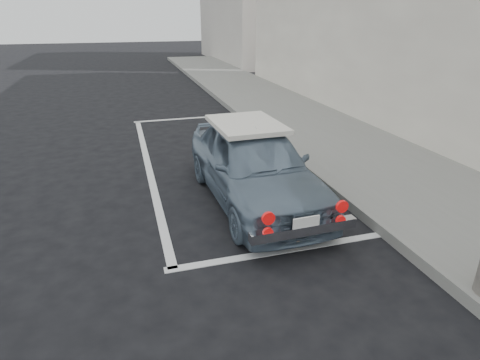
# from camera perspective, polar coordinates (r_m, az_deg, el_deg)

# --- Properties ---
(ground) EXTENTS (80.00, 80.00, 0.00)m
(ground) POSITION_cam_1_polar(r_m,az_deg,el_deg) (5.30, -0.49, -8.02)
(ground) COLOR black
(ground) RESTS_ON ground
(sidewalk) EXTENTS (2.80, 40.00, 0.15)m
(sidewalk) POSITION_cam_1_polar(r_m,az_deg,el_deg) (8.21, 17.43, 2.92)
(sidewalk) COLOR slate
(sidewalk) RESTS_ON ground
(pline_rear) EXTENTS (3.00, 0.12, 0.01)m
(pline_rear) POSITION_cam_1_polar(r_m,az_deg,el_deg) (5.04, 6.67, -9.88)
(pline_rear) COLOR silver
(pline_rear) RESTS_ON ground
(pline_front) EXTENTS (3.00, 0.12, 0.01)m
(pline_front) POSITION_cam_1_polar(r_m,az_deg,el_deg) (11.35, -7.22, 8.71)
(pline_front) COLOR silver
(pline_front) RESTS_ON ground
(pline_side) EXTENTS (0.12, 7.00, 0.01)m
(pline_side) POSITION_cam_1_polar(r_m,az_deg,el_deg) (7.87, -12.93, 1.99)
(pline_side) COLOR silver
(pline_side) RESTS_ON ground
(retro_coupe) EXTENTS (1.51, 3.54, 1.19)m
(retro_coupe) POSITION_cam_1_polar(r_m,az_deg,el_deg) (6.06, 1.99, 2.34)
(retro_coupe) COLOR slate
(retro_coupe) RESTS_ON ground
(cat) EXTENTS (0.30, 0.48, 0.27)m
(cat) POSITION_cam_1_polar(r_m,az_deg,el_deg) (5.08, 7.70, -8.12)
(cat) COLOR brown
(cat) RESTS_ON ground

